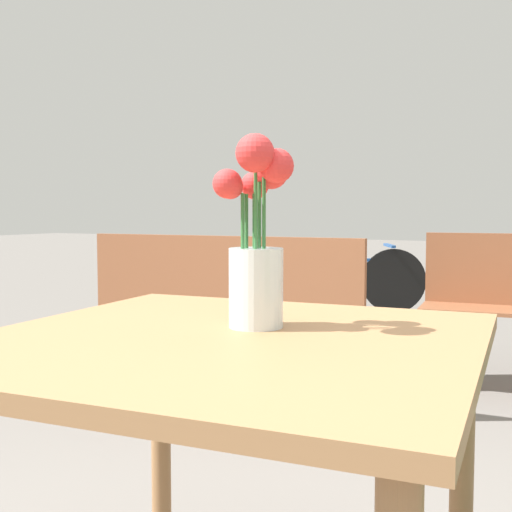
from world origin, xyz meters
name	(u,v)px	position (x,y,z in m)	size (l,w,h in m)	color
table_front	(229,394)	(0.00, 0.00, 0.65)	(0.92, 0.93, 0.76)	#9E7047
flower_vase	(256,248)	(0.01, 0.09, 0.91)	(0.15, 0.16, 0.36)	silver
bench_middle	(228,311)	(-1.08, 1.90, 0.46)	(1.53, 0.42, 0.85)	brown
bicycle	(347,279)	(-1.44, 4.85, 0.32)	(1.37, 0.72, 0.71)	black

